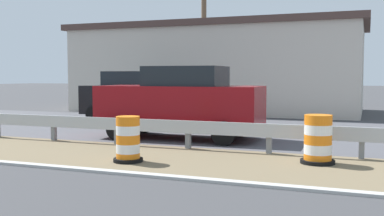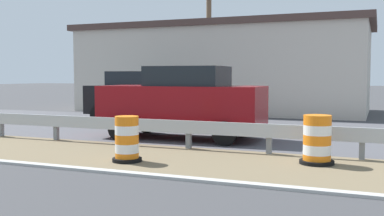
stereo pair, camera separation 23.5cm
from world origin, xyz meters
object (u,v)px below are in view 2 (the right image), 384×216
(traffic_barrel_mid, at_px, (127,141))
(car_lead_far_lane, at_px, (183,103))
(utility_pole_near, at_px, (209,25))
(traffic_barrel_close, at_px, (317,142))
(car_trailing_near_lane, at_px, (139,97))

(traffic_barrel_mid, bearing_deg, car_lead_far_lane, 5.02)
(utility_pole_near, bearing_deg, traffic_barrel_mid, -167.91)
(utility_pole_near, bearing_deg, traffic_barrel_close, -149.50)
(traffic_barrel_close, bearing_deg, car_lead_far_lane, 58.73)
(car_trailing_near_lane, bearing_deg, utility_pole_near, 71.95)
(car_lead_far_lane, distance_m, utility_pole_near, 9.17)
(car_lead_far_lane, xyz_separation_m, utility_pole_near, (8.31, 2.25, 3.17))
(traffic_barrel_close, relative_size, car_lead_far_lane, 0.21)
(traffic_barrel_close, height_order, car_lead_far_lane, car_lead_far_lane)
(traffic_barrel_close, xyz_separation_m, car_lead_far_lane, (2.49, 4.11, 0.59))
(car_trailing_near_lane, distance_m, car_lead_far_lane, 5.24)
(car_trailing_near_lane, relative_size, utility_pole_near, 0.51)
(car_trailing_near_lane, height_order, utility_pole_near, utility_pole_near)
(car_lead_far_lane, bearing_deg, traffic_barrel_mid, 93.07)
(traffic_barrel_mid, height_order, car_trailing_near_lane, car_trailing_near_lane)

